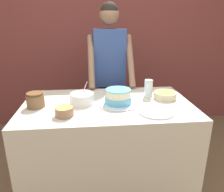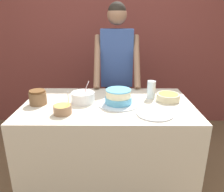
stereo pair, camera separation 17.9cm
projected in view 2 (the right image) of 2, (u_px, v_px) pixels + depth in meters
wall_back at (110, 38)px, 3.16m from camera, size 10.00×0.05×2.60m
counter at (108, 148)px, 2.00m from camera, size 1.42×0.84×0.88m
person_baker at (117, 65)px, 2.46m from camera, size 0.48×0.47×1.73m
cake at (118, 98)px, 1.81m from camera, size 0.35×0.35×0.13m
frosting_bowl_pink at (83, 97)px, 1.86m from camera, size 0.20×0.20×0.17m
frosting_bowl_yellow at (63, 109)px, 1.63m from camera, size 0.14×0.14×0.19m
frosting_bowl_orange at (168, 97)px, 1.91m from camera, size 0.20×0.20×0.06m
drinking_glass at (151, 90)px, 1.95m from camera, size 0.08×0.08×0.16m
ceramic_plate at (155, 113)px, 1.64m from camera, size 0.28×0.28×0.01m
stoneware_jar at (38, 97)px, 1.82m from camera, size 0.14×0.14×0.12m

